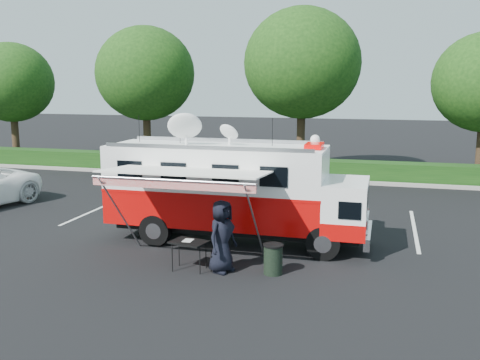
# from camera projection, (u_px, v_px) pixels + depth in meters

# --- Properties ---
(ground_plane) EXTENTS (120.00, 120.00, 0.00)m
(ground_plane) POSITION_uv_depth(u_px,v_px,m) (236.00, 242.00, 16.79)
(ground_plane) COLOR black
(ground_plane) RESTS_ON ground
(back_border) EXTENTS (60.00, 6.14, 8.87)m
(back_border) POSITION_uv_depth(u_px,v_px,m) (323.00, 81.00, 27.85)
(back_border) COLOR #9E998E
(back_border) RESTS_ON ground_plane
(stall_lines) EXTENTS (24.12, 5.50, 0.01)m
(stall_lines) POSITION_uv_depth(u_px,v_px,m) (245.00, 218.00, 19.77)
(stall_lines) COLOR silver
(stall_lines) RESTS_ON ground_plane
(command_truck) EXTENTS (8.10, 2.23, 3.89)m
(command_truck) POSITION_uv_depth(u_px,v_px,m) (234.00, 190.00, 16.51)
(command_truck) COLOR black
(command_truck) RESTS_ON ground_plane
(awning) EXTENTS (4.42, 2.31, 2.68)m
(awning) POSITION_uv_depth(u_px,v_px,m) (184.00, 175.00, 14.35)
(awning) COLOR white
(awning) RESTS_ON ground_plane
(person) EXTENTS (0.92, 1.11, 1.94)m
(person) POSITION_uv_depth(u_px,v_px,m) (222.00, 271.00, 14.19)
(person) COLOR black
(person) RESTS_ON ground_plane
(folding_table) EXTENTS (1.07, 0.86, 0.80)m
(folding_table) POSITION_uv_depth(u_px,v_px,m) (189.00, 243.00, 14.18)
(folding_table) COLOR black
(folding_table) RESTS_ON ground_plane
(folding_chair) EXTENTS (0.58, 0.61, 0.96)m
(folding_chair) POSITION_uv_depth(u_px,v_px,m) (221.00, 249.00, 14.27)
(folding_chair) COLOR black
(folding_chair) RESTS_ON ground_plane
(trash_bin) EXTENTS (0.53, 0.53, 0.80)m
(trash_bin) POSITION_uv_depth(u_px,v_px,m) (273.00, 259.00, 13.94)
(trash_bin) COLOR black
(trash_bin) RESTS_ON ground_plane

